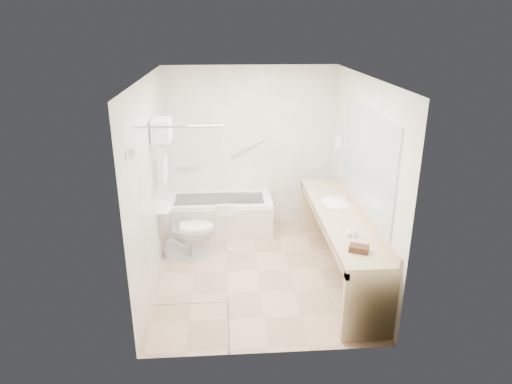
{
  "coord_description": "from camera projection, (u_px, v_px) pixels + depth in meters",
  "views": [
    {
      "loc": [
        -0.39,
        -5.27,
        3.1
      ],
      "look_at": [
        0.0,
        0.3,
        1.0
      ],
      "focal_mm": 32.0,
      "sensor_mm": 36.0,
      "label": 1
    }
  ],
  "objects": [
    {
      "name": "floor",
      "position": [
        258.0,
        271.0,
        6.04
      ],
      "size": [
        3.2,
        3.2,
        0.0
      ],
      "primitive_type": "plane",
      "color": "tan",
      "rests_on": "ground"
    },
    {
      "name": "water_bottle_left",
      "position": [
        329.0,
        183.0,
        6.5
      ],
      "size": [
        0.06,
        0.06,
        0.18
      ],
      "rotation": [
        0.0,
        0.0,
        0.2
      ],
      "color": "silver",
      "rests_on": "vanity_counter"
    },
    {
      "name": "soap_bottle_a",
      "position": [
        354.0,
        235.0,
        5.06
      ],
      "size": [
        0.1,
        0.13,
        0.05
      ],
      "primitive_type": "imported",
      "rotation": [
        0.0,
        0.0,
        0.42
      ],
      "color": "white",
      "rests_on": "vanity_counter"
    },
    {
      "name": "faucet",
      "position": [
        347.0,
        196.0,
        6.02
      ],
      "size": [
        0.03,
        0.03,
        0.14
      ],
      "primitive_type": "cylinder",
      "color": "silver",
      "rests_on": "vanity_counter"
    },
    {
      "name": "mirror",
      "position": [
        366.0,
        159.0,
        5.43
      ],
      "size": [
        0.02,
        2.0,
        1.2
      ],
      "primitive_type": "cube",
      "color": "#A6ABB2",
      "rests_on": "wall_right"
    },
    {
      "name": "amenity_basket",
      "position": [
        359.0,
        249.0,
        4.73
      ],
      "size": [
        0.23,
        0.2,
        0.07
      ],
      "primitive_type": "cube",
      "rotation": [
        0.0,
        0.0,
        -0.42
      ],
      "color": "#432817",
      "rests_on": "vanity_counter"
    },
    {
      "name": "hairdryer_unit",
      "position": [
        339.0,
        143.0,
        6.59
      ],
      "size": [
        0.08,
        0.1,
        0.18
      ],
      "primitive_type": "cube",
      "color": "white",
      "rests_on": "wall_right"
    },
    {
      "name": "wall_front",
      "position": [
        271.0,
        240.0,
        4.1
      ],
      "size": [
        2.6,
        0.1,
        2.5
      ],
      "primitive_type": "cube",
      "color": "silver",
      "rests_on": "ground"
    },
    {
      "name": "sink",
      "position": [
        335.0,
        204.0,
        6.05
      ],
      "size": [
        0.4,
        0.52,
        0.14
      ],
      "primitive_type": "ellipsoid",
      "color": "white",
      "rests_on": "vanity_counter"
    },
    {
      "name": "toilet",
      "position": [
        187.0,
        230.0,
        6.3
      ],
      "size": [
        0.83,
        0.51,
        0.77
      ],
      "primitive_type": "imported",
      "rotation": [
        0.0,
        0.0,
        1.66
      ],
      "color": "white",
      "rests_on": "floor"
    },
    {
      "name": "ceiling",
      "position": [
        258.0,
        77.0,
        5.16
      ],
      "size": [
        2.6,
        3.2,
        0.1
      ],
      "primitive_type": "cube",
      "color": "white",
      "rests_on": "wall_back"
    },
    {
      "name": "wall_back",
      "position": [
        250.0,
        148.0,
        7.09
      ],
      "size": [
        2.6,
        0.1,
        2.5
      ],
      "primitive_type": "cube",
      "color": "silver",
      "rests_on": "ground"
    },
    {
      "name": "drinking_glass_far",
      "position": [
        318.0,
        185.0,
        6.54
      ],
      "size": [
        0.08,
        0.08,
        0.08
      ],
      "primitive_type": "cylinder",
      "rotation": [
        0.0,
        0.0,
        -0.27
      ],
      "color": "silver",
      "rests_on": "vanity_counter"
    },
    {
      "name": "wall_left",
      "position": [
        151.0,
        184.0,
        5.51
      ],
      "size": [
        0.1,
        3.2,
        2.5
      ],
      "primitive_type": "cube",
      "color": "silver",
      "rests_on": "ground"
    },
    {
      "name": "vanity_counter",
      "position": [
        340.0,
        229.0,
        5.74
      ],
      "size": [
        0.55,
        2.7,
        0.95
      ],
      "color": "#CAB186",
      "rests_on": "floor"
    },
    {
      "name": "shower_enclosure",
      "position": [
        204.0,
        229.0,
        4.76
      ],
      "size": [
        0.96,
        0.91,
        2.11
      ],
      "color": "silver",
      "rests_on": "floor"
    },
    {
      "name": "grab_bar_long",
      "position": [
        247.0,
        148.0,
        7.05
      ],
      "size": [
        0.53,
        0.03,
        0.33
      ],
      "primitive_type": "cylinder",
      "rotation": [
        0.0,
        1.05,
        0.0
      ],
      "color": "silver",
      "rests_on": "wall_back"
    },
    {
      "name": "bathtub",
      "position": [
        220.0,
        215.0,
        7.06
      ],
      "size": [
        1.6,
        0.73,
        0.59
      ],
      "color": "white",
      "rests_on": "floor"
    },
    {
      "name": "grab_bar_short",
      "position": [
        190.0,
        168.0,
        7.1
      ],
      "size": [
        0.4,
        0.03,
        0.03
      ],
      "primitive_type": "cylinder",
      "rotation": [
        0.0,
        1.57,
        0.0
      ],
      "color": "silver",
      "rests_on": "wall_back"
    },
    {
      "name": "wall_right",
      "position": [
        362.0,
        179.0,
        5.68
      ],
      "size": [
        0.1,
        3.2,
        2.5
      ],
      "primitive_type": "cube",
      "color": "silver",
      "rests_on": "ground"
    },
    {
      "name": "towel_shelf",
      "position": [
        162.0,
        136.0,
        5.67
      ],
      "size": [
        0.24,
        0.55,
        0.81
      ],
      "color": "silver",
      "rests_on": "wall_left"
    },
    {
      "name": "drinking_glass_near",
      "position": [
        333.0,
        198.0,
        6.04
      ],
      "size": [
        0.09,
        0.09,
        0.09
      ],
      "primitive_type": "cylinder",
      "rotation": [
        0.0,
        0.0,
        -0.42
      ],
      "color": "silver",
      "rests_on": "vanity_counter"
    },
    {
      "name": "water_bottle_right",
      "position": [
        325.0,
        175.0,
        6.8
      ],
      "size": [
        0.06,
        0.06,
        0.2
      ],
      "rotation": [
        0.0,
        0.0,
        -0.18
      ],
      "color": "silver",
      "rests_on": "vanity_counter"
    },
    {
      "name": "water_bottle_mid",
      "position": [
        320.0,
        175.0,
        6.76
      ],
      "size": [
        0.07,
        0.07,
        0.22
      ],
      "rotation": [
        0.0,
        0.0,
        0.15
      ],
      "color": "silver",
      "rests_on": "vanity_counter"
    },
    {
      "name": "soap_bottle_b",
      "position": [
        349.0,
        232.0,
        5.07
      ],
      "size": [
        0.12,
        0.14,
        0.09
      ],
      "primitive_type": "imported",
      "rotation": [
        0.0,
        0.0,
        -0.34
      ],
      "color": "white",
      "rests_on": "vanity_counter"
    }
  ]
}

